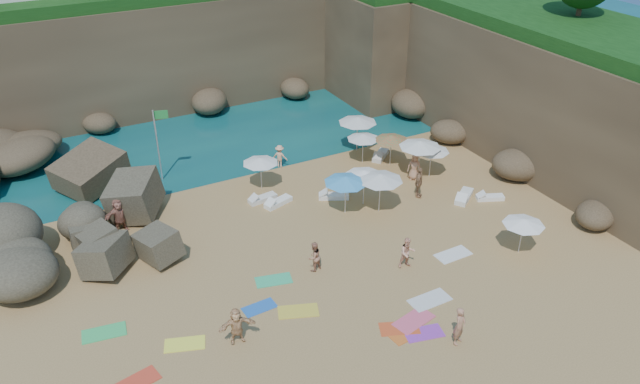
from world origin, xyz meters
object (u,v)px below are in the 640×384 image
parasol_0 (260,161)px  person_stand_5 (119,215)px  person_stand_2 (280,156)px  person_stand_4 (414,167)px  rock_outcrop (84,254)px  person_stand_1 (314,257)px  parasol_1 (358,120)px  person_stand_3 (419,182)px  parasol_2 (432,149)px  flag_pole (159,136)px  lounger_0 (263,199)px

parasol_0 → person_stand_5: 8.41m
parasol_0 → person_stand_2: bearing=43.0°
person_stand_5 → person_stand_4: bearing=-15.7°
rock_outcrop → person_stand_1: bearing=-34.4°
parasol_1 → person_stand_3: bearing=-90.3°
rock_outcrop → person_stand_4: 19.16m
parasol_1 → parasol_2: parasol_1 is taller
flag_pole → lounger_0: 7.24m
rock_outcrop → parasol_2: 20.29m
person_stand_3 → person_stand_4: 2.15m
person_stand_2 → person_stand_3: bearing=168.2°
rock_outcrop → flag_pole: bearing=45.4°
flag_pole → parasol_1: flag_pole is taller
person_stand_4 → flag_pole: bearing=-176.0°
parasol_0 → person_stand_3: 9.20m
lounger_0 → person_stand_3: person_stand_3 is taller
flag_pole → person_stand_2: (6.86, -1.86, -2.14)m
parasol_0 → person_stand_4: size_ratio=1.26×
rock_outcrop → flag_pole: size_ratio=1.61×
person_stand_4 → lounger_0: bearing=-159.7°
parasol_0 → parasol_1: size_ratio=0.84×
rock_outcrop → person_stand_5: person_stand_5 is taller
rock_outcrop → person_stand_3: bearing=-9.9°
parasol_2 → person_stand_1: 11.82m
person_stand_1 → parasol_0: bearing=-113.7°
flag_pole → parasol_0: 6.19m
parasol_0 → person_stand_1: bearing=-96.4°
parasol_1 → person_stand_4: 5.30m
parasol_1 → lounger_0: parasol_1 is taller
rock_outcrop → parasol_0: size_ratio=3.46×
rock_outcrop → person_stand_3: person_stand_3 is taller
parasol_0 → person_stand_2: parasol_0 is taller
person_stand_1 → person_stand_3: size_ratio=0.82×
parasol_1 → person_stand_1: 13.46m
person_stand_1 → lounger_0: bearing=-110.7°
parasol_1 → rock_outcrop: bearing=-168.3°
parasol_2 → person_stand_4: size_ratio=1.29×
person_stand_4 → parasol_1: bearing=133.3°
lounger_0 → person_stand_3: size_ratio=0.89×
parasol_1 → person_stand_1: bearing=-129.7°
lounger_0 → person_stand_2: (2.64, 3.34, 0.61)m
parasol_0 → rock_outcrop: bearing=-169.2°
rock_outcrop → parasol_2: size_ratio=3.39×
parasol_2 → lounger_0: bearing=168.5°
rock_outcrop → person_stand_1: 11.59m
rock_outcrop → person_stand_4: bearing=-3.8°
rock_outcrop → person_stand_2: size_ratio=4.90×
person_stand_1 → person_stand_2: size_ratio=1.03×
parasol_0 → flag_pole: bearing=141.2°
person_stand_4 → person_stand_5: (-16.93, 2.57, 0.13)m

